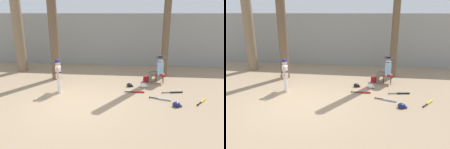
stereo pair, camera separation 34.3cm
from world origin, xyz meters
TOP-DOWN VIEW (x-y plane):
  - ground_plane at (0.00, 0.00)m, footprint 60.00×60.00m
  - concrete_back_wall at (0.00, 5.70)m, footprint 18.00×0.36m
  - tree_near_player at (-1.64, 2.75)m, footprint 0.62×0.62m
  - tree_behind_spectator at (3.35, 3.62)m, footprint 0.48×0.48m
  - young_ballplayer at (-0.93, 1.04)m, footprint 0.45×0.56m
  - folding_stool at (3.05, 2.56)m, footprint 0.41×0.41m
  - seated_spectator at (2.95, 2.56)m, footprint 0.67×0.53m
  - handbag_beside_stool at (2.52, 2.63)m, footprint 0.34×0.18m
  - tree_far_left at (-3.88, 3.85)m, footprint 0.75×0.75m
  - bat_yellow_trainer at (4.29, 0.61)m, footprint 0.47×0.62m
  - bat_black_composite at (3.50, 1.37)m, footprint 0.80×0.21m
  - bat_aluminum_silver at (2.95, 0.64)m, footprint 0.75×0.28m
  - bat_red_barrel at (2.06, 1.25)m, footprint 0.75×0.09m
  - batting_helmet_black at (1.76, 1.92)m, footprint 0.28×0.21m
  - batting_helmet_navy at (3.33, 0.14)m, footprint 0.30×0.23m
  - batting_helmet_white at (2.34, 1.88)m, footprint 0.32×0.25m

SIDE VIEW (x-z plane):
  - ground_plane at x=0.00m, z-range 0.00..0.00m
  - bat_yellow_trainer at x=4.29m, z-range 0.00..0.07m
  - bat_aluminum_silver at x=2.95m, z-range 0.00..0.07m
  - bat_red_barrel at x=2.06m, z-range 0.00..0.07m
  - bat_black_composite at x=3.50m, z-range 0.00..0.07m
  - batting_helmet_black at x=1.76m, z-range -0.01..0.15m
  - batting_helmet_navy at x=3.33m, z-range -0.01..0.16m
  - batting_helmet_white at x=2.34m, z-range -0.01..0.17m
  - handbag_beside_stool at x=2.52m, z-range 0.00..0.26m
  - folding_stool at x=3.05m, z-range 0.16..0.57m
  - seated_spectator at x=2.95m, z-range 0.04..1.24m
  - young_ballplayer at x=-0.93m, z-range 0.09..1.40m
  - concrete_back_wall at x=0.00m, z-range 0.00..2.91m
  - tree_near_player at x=-1.64m, z-range -0.32..4.80m
  - tree_far_left at x=-3.88m, z-range -0.38..5.57m
  - tree_behind_spectator at x=3.35m, z-range -0.25..5.66m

